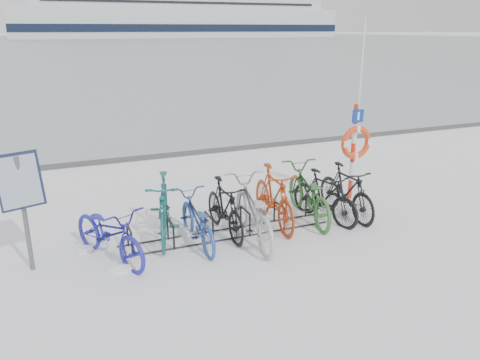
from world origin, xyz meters
The scene contains 17 objects.
ground centered at (0.00, 0.00, 0.00)m, with size 900.00×900.00×0.00m, color white.
ice_sheet centered at (0.00, 155.00, 0.01)m, with size 400.00×298.00×0.02m, color #9EABB2.
quay_edge centered at (0.00, 5.90, 0.05)m, with size 400.00×0.25×0.10m, color #3F3F42.
bike_rack centered at (0.00, 0.00, 0.18)m, with size 4.00×0.48×0.46m.
info_board centered at (-3.36, -0.08, 1.39)m, with size 0.69×0.43×1.93m.
lifebuoy_station centered at (3.30, 0.76, 1.30)m, with size 0.75×0.22×3.88m.
cruise_ferry centered at (53.92, 197.14, 12.22)m, with size 136.54×25.75×44.86m.
bike_0 centered at (-2.14, -0.16, 0.51)m, with size 0.68×1.95×1.02m, color #20209E.
bike_1 centered at (-1.10, 0.35, 0.60)m, with size 0.56×1.99×1.20m, color #185654.
bike_2 centered at (-0.63, -0.12, 0.47)m, with size 0.63×1.81×0.95m, color #28458D.
bike_3 centered at (-0.02, 0.10, 0.53)m, with size 0.50×1.78×1.07m, color black.
bike_4 centered at (0.36, -0.33, 0.58)m, with size 0.77×2.21×1.16m, color #A8ABAF.
bike_5 centered at (1.02, 0.15, 0.59)m, with size 0.56×1.97×1.18m, color #A73410.
bike_6 centered at (1.80, 0.16, 0.56)m, with size 0.74×2.14×1.12m, color #31682F.
bike_7 centered at (2.06, -0.04, 0.52)m, with size 0.49×1.73×1.04m, color black.
bike_8 centered at (2.59, -0.01, 0.55)m, with size 0.52×1.82×1.10m, color black.
snow_drifts centered at (-0.08, 0.16, 0.00)m, with size 5.60×1.64×0.17m.
Camera 1 is at (-2.83, -7.50, 3.68)m, focal length 35.00 mm.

